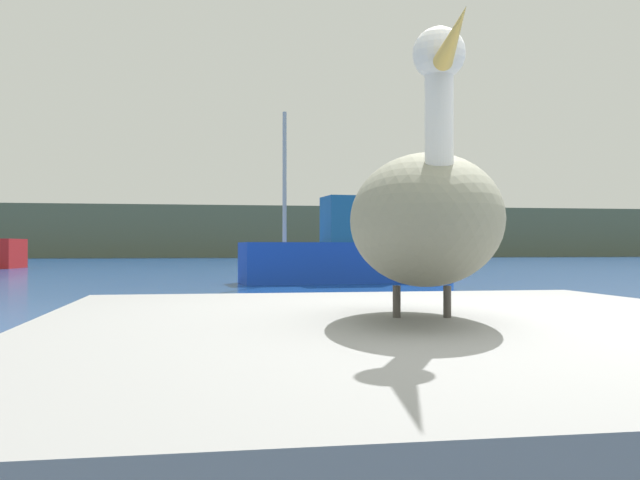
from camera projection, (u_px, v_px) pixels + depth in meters
name	position (u px, v px, depth m)	size (l,w,h in m)	color
hillside_backdrop	(216.00, 233.00, 79.68)	(140.00, 16.63, 5.37)	#5B664C
pier_dock	(424.00, 429.00, 2.60)	(2.85, 3.15, 0.81)	gray
pelican	(424.00, 217.00, 2.59)	(0.76, 1.49, 0.96)	gray
fishing_boat_blue	(348.00, 253.00, 21.25)	(6.40, 2.33, 5.07)	blue
fishing_boat_yellow	(380.00, 252.00, 37.43)	(7.80, 5.28, 4.18)	yellow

